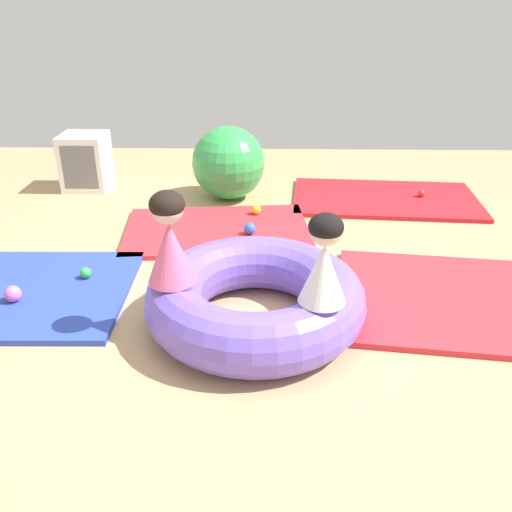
# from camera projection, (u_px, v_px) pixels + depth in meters

# --- Properties ---
(ground_plane) EXTENTS (8.00, 8.00, 0.00)m
(ground_plane) POSITION_uv_depth(u_px,v_px,m) (260.00, 311.00, 3.45)
(ground_plane) COLOR tan
(gym_mat_front) EXTENTS (1.64, 1.16, 0.04)m
(gym_mat_front) POSITION_uv_depth(u_px,v_px,m) (217.00, 230.00, 4.58)
(gym_mat_front) COLOR red
(gym_mat_front) RESTS_ON ground
(gym_mat_far_left) EXTENTS (1.73, 1.21, 0.04)m
(gym_mat_far_left) POSITION_uv_depth(u_px,v_px,m) (1.00, 292.00, 3.63)
(gym_mat_far_left) COLOR #2D47B7
(gym_mat_far_left) RESTS_ON ground
(gym_mat_near_left) EXTENTS (1.83, 1.17, 0.04)m
(gym_mat_near_left) POSITION_uv_depth(u_px,v_px,m) (385.00, 199.00, 5.28)
(gym_mat_near_left) COLOR red
(gym_mat_near_left) RESTS_ON ground
(gym_mat_center_rear) EXTENTS (1.50, 1.40, 0.04)m
(gym_mat_center_rear) POSITION_uv_depth(u_px,v_px,m) (445.00, 299.00, 3.55)
(gym_mat_center_rear) COLOR red
(gym_mat_center_rear) RESTS_ON ground
(inflatable_cushion) EXTENTS (1.32, 1.32, 0.36)m
(inflatable_cushion) POSITION_uv_depth(u_px,v_px,m) (255.00, 298.00, 3.24)
(inflatable_cushion) COLOR #7056D1
(inflatable_cushion) RESTS_ON ground
(child_in_pink) EXTENTS (0.36, 0.36, 0.54)m
(child_in_pink) POSITION_uv_depth(u_px,v_px,m) (169.00, 239.00, 2.96)
(child_in_pink) COLOR #E5608E
(child_in_pink) RESTS_ON inflatable_cushion
(child_in_white) EXTENTS (0.25, 0.25, 0.50)m
(child_in_white) POSITION_uv_depth(u_px,v_px,m) (324.00, 260.00, 2.77)
(child_in_white) COLOR white
(child_in_white) RESTS_ON inflatable_cushion
(play_ball_yellow) EXTENTS (0.09, 0.09, 0.09)m
(play_ball_yellow) POSITION_uv_depth(u_px,v_px,m) (256.00, 210.00, 4.84)
(play_ball_yellow) COLOR yellow
(play_ball_yellow) RESTS_ON gym_mat_front
(play_ball_green) EXTENTS (0.08, 0.08, 0.08)m
(play_ball_green) POSITION_uv_depth(u_px,v_px,m) (86.00, 273.00, 3.75)
(play_ball_green) COLOR green
(play_ball_green) RESTS_ON gym_mat_far_left
(play_ball_red) EXTENTS (0.07, 0.07, 0.07)m
(play_ball_red) POSITION_uv_depth(u_px,v_px,m) (421.00, 193.00, 5.26)
(play_ball_red) COLOR red
(play_ball_red) RESTS_ON gym_mat_near_left
(play_ball_blue) EXTENTS (0.10, 0.10, 0.10)m
(play_ball_blue) POSITION_uv_depth(u_px,v_px,m) (250.00, 229.00, 4.43)
(play_ball_blue) COLOR blue
(play_ball_blue) RESTS_ON gym_mat_front
(play_ball_pink) EXTENTS (0.11, 0.11, 0.11)m
(play_ball_pink) POSITION_uv_depth(u_px,v_px,m) (13.00, 294.00, 3.46)
(play_ball_pink) COLOR pink
(play_ball_pink) RESTS_ON gym_mat_far_left
(exercise_ball_large) EXTENTS (0.70, 0.70, 0.70)m
(exercise_ball_large) POSITION_uv_depth(u_px,v_px,m) (228.00, 163.00, 5.22)
(exercise_ball_large) COLOR green
(exercise_ball_large) RESTS_ON ground
(storage_cube) EXTENTS (0.44, 0.44, 0.56)m
(storage_cube) POSITION_uv_depth(u_px,v_px,m) (85.00, 162.00, 5.50)
(storage_cube) COLOR white
(storage_cube) RESTS_ON ground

